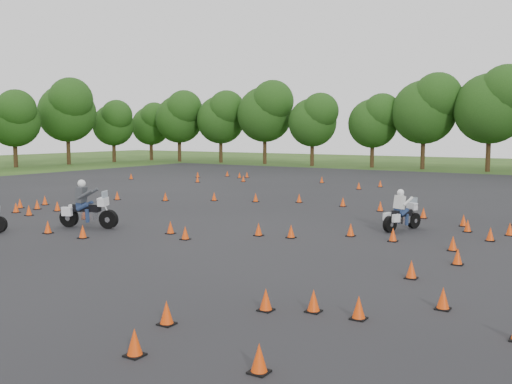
# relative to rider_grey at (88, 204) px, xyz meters

# --- Properties ---
(ground) EXTENTS (140.00, 140.00, 0.00)m
(ground) POSITION_rel_rider_grey_xyz_m (4.47, 1.12, -0.95)
(ground) COLOR #2D5119
(ground) RESTS_ON ground
(asphalt_pad) EXTENTS (62.00, 62.00, 0.00)m
(asphalt_pad) POSITION_rel_rider_grey_xyz_m (4.47, 7.12, -0.94)
(asphalt_pad) COLOR black
(asphalt_pad) RESTS_ON ground
(treeline) EXTENTS (86.99, 32.14, 10.66)m
(treeline) POSITION_rel_rider_grey_xyz_m (7.25, 36.52, 3.71)
(treeline) COLOR #1D4012
(treeline) RESTS_ON ground
(traffic_cones) EXTENTS (36.17, 33.27, 0.45)m
(traffic_cones) POSITION_rel_rider_grey_xyz_m (4.35, 6.63, -0.72)
(traffic_cones) COLOR #EC4309
(traffic_cones) RESTS_ON asphalt_pad
(rider_grey) EXTENTS (2.55, 1.47, 1.88)m
(rider_grey) POSITION_rel_rider_grey_xyz_m (0.00, 0.00, 0.00)
(rider_grey) COLOR #383A3F
(rider_grey) RESTS_ON ground
(rider_white) EXTENTS (1.29, 2.13, 1.58)m
(rider_white) POSITION_rel_rider_grey_xyz_m (10.50, 5.94, -0.15)
(rider_white) COLOR silver
(rider_white) RESTS_ON ground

